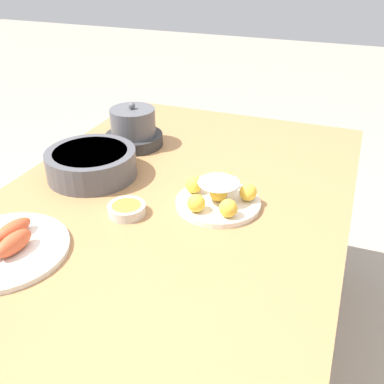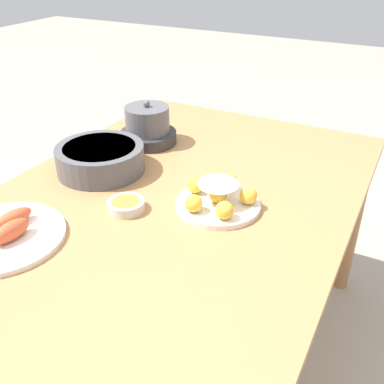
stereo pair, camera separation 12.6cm
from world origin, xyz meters
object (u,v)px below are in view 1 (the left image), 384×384
Objects in this scene: warming_pot at (133,129)px; serving_bowl at (91,163)px; cake_plate at (218,197)px; dining_table at (167,225)px; sauce_bowl at (127,209)px.

serving_bowl is at bearing 177.51° from warming_pot.
cake_plate is at bearing -93.84° from serving_bowl.
warming_pot is (0.27, -0.01, 0.01)m from serving_bowl.
warming_pot reaches higher than dining_table.
serving_bowl reaches higher than dining_table.
warming_pot reaches higher than serving_bowl.
dining_table is 6.46× the size of cake_plate.
serving_bowl is at bearing 86.16° from cake_plate.
serving_bowl is 2.71× the size of sauce_bowl.
cake_plate is 0.86× the size of serving_bowl.
warming_pot is (0.30, 0.42, 0.03)m from cake_plate.
warming_pot is at bearing -2.49° from serving_bowl.
warming_pot reaches higher than cake_plate.
warming_pot is at bearing 39.33° from dining_table.
serving_bowl reaches higher than cake_plate.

